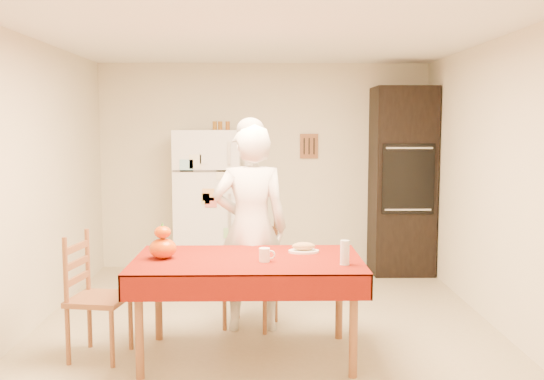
{
  "coord_description": "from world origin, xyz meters",
  "views": [
    {
      "loc": [
        -0.03,
        -5.17,
        1.75
      ],
      "look_at": [
        0.06,
        0.2,
        1.18
      ],
      "focal_mm": 40.0,
      "sensor_mm": 36.0,
      "label": 1
    }
  ],
  "objects_px": {
    "dining_table": "(248,267)",
    "pumpkin_lower": "(163,248)",
    "refrigerator": "(209,203)",
    "oven_cabinet": "(402,181)",
    "coffee_mug": "(264,255)",
    "bread_plate": "(304,251)",
    "chair_far": "(253,268)",
    "chair_left": "(91,291)",
    "seated_woman": "(251,228)",
    "wine_glass": "(345,253)"
  },
  "relations": [
    {
      "from": "dining_table",
      "to": "chair_left",
      "type": "relative_size",
      "value": 1.79
    },
    {
      "from": "pumpkin_lower",
      "to": "refrigerator",
      "type": "bearing_deg",
      "value": 87.4
    },
    {
      "from": "wine_glass",
      "to": "coffee_mug",
      "type": "bearing_deg",
      "value": 169.51
    },
    {
      "from": "refrigerator",
      "to": "bread_plate",
      "type": "relative_size",
      "value": 7.08
    },
    {
      "from": "refrigerator",
      "to": "wine_glass",
      "type": "height_order",
      "value": "refrigerator"
    },
    {
      "from": "chair_far",
      "to": "bread_plate",
      "type": "bearing_deg",
      "value": -37.25
    },
    {
      "from": "refrigerator",
      "to": "coffee_mug",
      "type": "bearing_deg",
      "value": -76.72
    },
    {
      "from": "coffee_mug",
      "to": "pumpkin_lower",
      "type": "bearing_deg",
      "value": 171.02
    },
    {
      "from": "refrigerator",
      "to": "chair_far",
      "type": "relative_size",
      "value": 1.79
    },
    {
      "from": "coffee_mug",
      "to": "bread_plate",
      "type": "height_order",
      "value": "coffee_mug"
    },
    {
      "from": "wine_glass",
      "to": "bread_plate",
      "type": "bearing_deg",
      "value": 122.03
    },
    {
      "from": "coffee_mug",
      "to": "pumpkin_lower",
      "type": "distance_m",
      "value": 0.77
    },
    {
      "from": "dining_table",
      "to": "bread_plate",
      "type": "distance_m",
      "value": 0.49
    },
    {
      "from": "pumpkin_lower",
      "to": "coffee_mug",
      "type": "bearing_deg",
      "value": -8.98
    },
    {
      "from": "dining_table",
      "to": "oven_cabinet",
      "type": "bearing_deg",
      "value": 56.37
    },
    {
      "from": "refrigerator",
      "to": "oven_cabinet",
      "type": "height_order",
      "value": "oven_cabinet"
    },
    {
      "from": "dining_table",
      "to": "chair_far",
      "type": "height_order",
      "value": "chair_far"
    },
    {
      "from": "dining_table",
      "to": "pumpkin_lower",
      "type": "relative_size",
      "value": 8.33
    },
    {
      "from": "dining_table",
      "to": "pumpkin_lower",
      "type": "bearing_deg",
      "value": 179.06
    },
    {
      "from": "coffee_mug",
      "to": "oven_cabinet",
      "type": "bearing_deg",
      "value": 59.32
    },
    {
      "from": "oven_cabinet",
      "to": "coffee_mug",
      "type": "xyz_separation_m",
      "value": [
        -1.64,
        -2.76,
        -0.29
      ]
    },
    {
      "from": "seated_woman",
      "to": "bread_plate",
      "type": "height_order",
      "value": "seated_woman"
    },
    {
      "from": "seated_woman",
      "to": "coffee_mug",
      "type": "height_order",
      "value": "seated_woman"
    },
    {
      "from": "chair_left",
      "to": "bread_plate",
      "type": "xyz_separation_m",
      "value": [
        1.62,
        0.18,
        0.26
      ]
    },
    {
      "from": "dining_table",
      "to": "bread_plate",
      "type": "height_order",
      "value": "bread_plate"
    },
    {
      "from": "oven_cabinet",
      "to": "bread_plate",
      "type": "height_order",
      "value": "oven_cabinet"
    },
    {
      "from": "refrigerator",
      "to": "pumpkin_lower",
      "type": "bearing_deg",
      "value": -92.6
    },
    {
      "from": "pumpkin_lower",
      "to": "chair_far",
      "type": "bearing_deg",
      "value": 49.2
    },
    {
      "from": "coffee_mug",
      "to": "pumpkin_lower",
      "type": "xyz_separation_m",
      "value": [
        -0.76,
        0.12,
        0.03
      ]
    },
    {
      "from": "seated_woman",
      "to": "wine_glass",
      "type": "height_order",
      "value": "seated_woman"
    },
    {
      "from": "coffee_mug",
      "to": "wine_glass",
      "type": "distance_m",
      "value": 0.58
    },
    {
      "from": "refrigerator",
      "to": "oven_cabinet",
      "type": "relative_size",
      "value": 0.77
    },
    {
      "from": "seated_woman",
      "to": "oven_cabinet",
      "type": "bearing_deg",
      "value": -134.52
    },
    {
      "from": "chair_far",
      "to": "chair_left",
      "type": "height_order",
      "value": "same"
    },
    {
      "from": "chair_far",
      "to": "pumpkin_lower",
      "type": "distance_m",
      "value": 1.06
    },
    {
      "from": "oven_cabinet",
      "to": "bread_plate",
      "type": "bearing_deg",
      "value": -118.54
    },
    {
      "from": "refrigerator",
      "to": "coffee_mug",
      "type": "distance_m",
      "value": 2.79
    },
    {
      "from": "refrigerator",
      "to": "dining_table",
      "type": "xyz_separation_m",
      "value": [
        0.52,
        -2.61,
        -0.16
      ]
    },
    {
      "from": "coffee_mug",
      "to": "chair_far",
      "type": "bearing_deg",
      "value": 96.38
    },
    {
      "from": "chair_left",
      "to": "chair_far",
      "type": "bearing_deg",
      "value": -49.03
    },
    {
      "from": "chair_far",
      "to": "chair_left",
      "type": "distance_m",
      "value": 1.42
    },
    {
      "from": "chair_far",
      "to": "coffee_mug",
      "type": "distance_m",
      "value": 0.94
    },
    {
      "from": "oven_cabinet",
      "to": "dining_table",
      "type": "xyz_separation_m",
      "value": [
        -1.76,
        -2.65,
        -0.41
      ]
    },
    {
      "from": "oven_cabinet",
      "to": "pumpkin_lower",
      "type": "relative_size",
      "value": 10.79
    },
    {
      "from": "oven_cabinet",
      "to": "refrigerator",
      "type": "bearing_deg",
      "value": -178.82
    },
    {
      "from": "seated_woman",
      "to": "wine_glass",
      "type": "xyz_separation_m",
      "value": [
        0.69,
        -0.86,
        -0.03
      ]
    },
    {
      "from": "dining_table",
      "to": "pumpkin_lower",
      "type": "xyz_separation_m",
      "value": [
        -0.63,
        0.01,
        0.15
      ]
    },
    {
      "from": "seated_woman",
      "to": "chair_left",
      "type": "bearing_deg",
      "value": 23.78
    },
    {
      "from": "chair_far",
      "to": "wine_glass",
      "type": "bearing_deg",
      "value": -38.74
    },
    {
      "from": "dining_table",
      "to": "seated_woman",
      "type": "relative_size",
      "value": 0.97
    }
  ]
}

